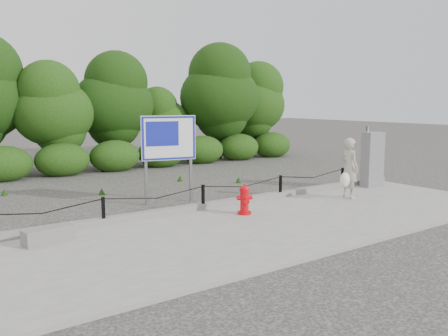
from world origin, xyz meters
name	(u,v)px	position (x,y,z in m)	size (l,w,h in m)	color
ground	(203,212)	(0.00, 0.00, 0.00)	(90.00, 90.00, 0.00)	#2D2B28
sidewalk	(255,229)	(0.00, -2.00, 0.04)	(14.00, 4.00, 0.08)	gray
curb	(202,206)	(0.00, 0.05, 0.15)	(14.00, 0.22, 0.14)	slate
chain_barrier	(203,194)	(0.00, 0.00, 0.46)	(10.06, 0.06, 0.60)	black
treeline	(101,100)	(0.96, 8.93, 2.69)	(20.39, 4.02, 5.14)	black
fire_hydrant	(245,200)	(0.52, -0.96, 0.41)	(0.42, 0.42, 0.70)	red
pedestrian	(349,169)	(3.91, -1.15, 0.87)	(0.73, 0.64, 1.62)	#ABA992
concrete_block	(48,235)	(-3.81, -0.62, 0.22)	(0.90, 0.32, 0.29)	slate
utility_cabinet	(372,159)	(5.87, -0.39, 0.91)	(0.66, 0.48, 1.83)	gray
advertising_sign	(168,142)	(-0.17, 1.36, 1.62)	(1.41, 0.41, 2.30)	slate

